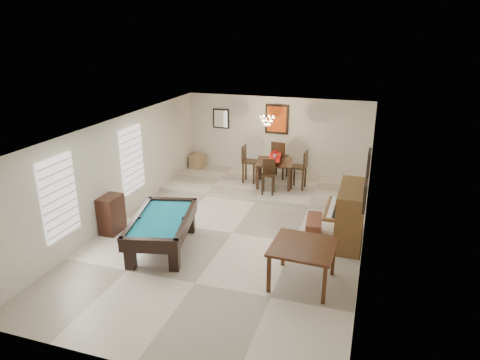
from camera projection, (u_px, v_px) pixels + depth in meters
The scene contains 26 objects.
ground_plane at pixel (232, 233), 10.28m from camera, with size 6.00×9.00×0.02m, color beige.
wall_back at pixel (277, 137), 13.87m from camera, with size 6.00×0.04×2.60m, color silver.
wall_front at pixel (126, 290), 5.80m from camera, with size 6.00×0.04×2.60m, color silver.
wall_left at pixel (119, 170), 10.70m from camera, with size 0.04×9.00×2.60m, color silver.
wall_right at pixel (367, 197), 8.98m from camera, with size 0.04×9.00×2.60m, color silver.
ceiling at pixel (232, 127), 9.40m from camera, with size 6.00×9.00×0.04m, color white.
dining_step at pixel (266, 186), 13.17m from camera, with size 6.00×2.50×0.12m, color beige.
window_left_front at pixel (59, 198), 8.69m from camera, with size 0.06×1.00×1.70m, color white.
window_left_rear at pixel (132, 159), 11.20m from camera, with size 0.06×1.00×1.70m, color white.
pool_table at pixel (162, 234), 9.45m from camera, with size 1.19×2.19×0.73m, color black, non-canonical shape.
square_table at pixel (302, 264), 8.14m from camera, with size 1.17×1.17×0.81m, color #371C0D, non-canonical shape.
upright_piano at pixel (344, 214), 9.69m from camera, with size 0.90×1.60×1.33m, color brown, non-canonical shape.
piano_bench at pixel (314, 228), 9.96m from camera, with size 0.35×0.89×0.50m, color brown.
apothecary_chest at pixel (111, 214), 10.20m from camera, with size 0.41×0.61×0.91m, color black.
dining_table at pixel (274, 171), 12.92m from camera, with size 1.06×1.06×0.88m, color black, non-canonical shape.
flower_vase at pixel (275, 154), 12.73m from camera, with size 0.13×0.13×0.23m, color #A0100D, non-canonical shape.
dining_chair_south at pixel (268, 177), 12.24m from camera, with size 0.37×0.37×0.99m, color black, non-canonical shape.
dining_chair_north at pixel (280, 159), 13.52m from camera, with size 0.45×0.45×1.21m, color black, non-canonical shape.
dining_chair_west at pixel (250, 164), 13.14m from camera, with size 0.42×0.42×1.15m, color black, non-canonical shape.
dining_chair_east at pixel (299, 170), 12.62m from camera, with size 0.43×0.43×1.15m, color black, non-canonical shape.
corner_bench at pixel (198, 161), 14.66m from camera, with size 0.40×0.50×0.45m, color tan.
chandelier at pixel (267, 117), 12.40m from camera, with size 0.44×0.44×0.60m, color #FFE5B2, non-canonical shape.
back_painting at pixel (277, 119), 13.64m from camera, with size 0.75×0.06×0.95m, color #D84C14.
back_mirror at pixel (221, 119), 14.21m from camera, with size 0.55×0.06×0.65m, color white.
right_picture_upper at pixel (369, 166), 9.06m from camera, with size 0.06×0.55×0.65m, color slate.
right_picture_lower at pixel (365, 196), 7.96m from camera, with size 0.06×0.45×0.55m, color gray.
Camera 1 is at (2.99, -8.75, 4.67)m, focal length 32.00 mm.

